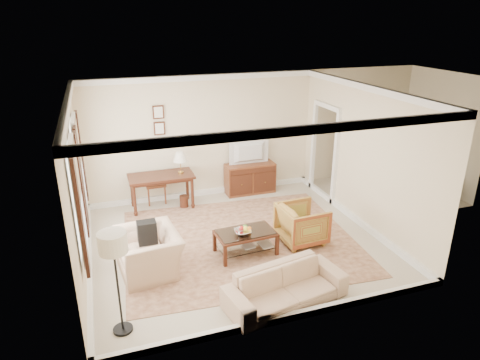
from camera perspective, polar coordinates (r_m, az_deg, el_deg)
room_shell at (r=7.56m, az=-0.71°, el=8.41°), size 5.51×5.01×2.91m
annex_bedroom at (r=11.27m, az=19.65°, el=0.18°), size 3.00×2.70×2.90m
window_front at (r=6.84m, az=-20.79°, el=-2.57°), size 0.12×1.56×1.80m
window_rear at (r=8.33m, az=-20.66°, el=1.66°), size 0.12×1.56×1.80m
doorway at (r=10.33m, az=11.13°, el=3.51°), size 0.10×1.12×2.25m
rug at (r=8.46m, az=-0.04°, el=-8.07°), size 4.63×4.06×0.01m
writing_desk at (r=9.76m, az=-10.47°, el=0.04°), size 1.44×0.72×0.79m
desk_chair at (r=10.13m, az=-11.27°, el=-0.16°), size 0.51×0.51×1.05m
desk_lamp at (r=9.71m, az=-7.95°, el=2.33°), size 0.32×0.32×0.50m
framed_prints at (r=9.82m, az=-10.77°, el=7.85°), size 0.25×0.04×0.68m
sideboard at (r=10.55m, az=1.33°, el=0.25°), size 1.21×0.47×0.75m
tv at (r=10.26m, az=1.40°, el=4.63°), size 0.95×0.54×0.12m
coffee_table at (r=7.89m, az=0.75°, el=-7.56°), size 1.11×0.69×0.46m
fruit_bowl at (r=7.74m, az=0.36°, el=-6.84°), size 0.42×0.42×0.10m
book_a at (r=7.94m, az=0.29°, el=-8.79°), size 0.28×0.05×0.38m
book_b at (r=7.97m, az=2.70°, el=-8.70°), size 0.28×0.05×0.38m
striped_armchair at (r=8.34m, az=8.28°, el=-5.57°), size 0.81×0.86×0.84m
club_armchair at (r=7.47m, az=-12.07°, el=-8.59°), size 0.84×1.19×0.98m
backpack at (r=7.42m, az=-12.31°, el=-6.63°), size 0.27×0.35×0.40m
sofa at (r=6.69m, az=6.13°, el=-13.31°), size 1.96×0.88×0.74m
floor_lamp at (r=5.85m, az=-16.52°, el=-8.97°), size 0.38×0.38×1.54m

